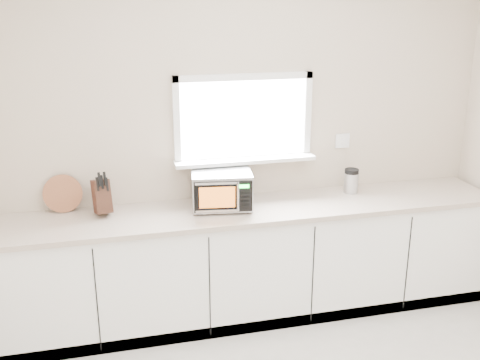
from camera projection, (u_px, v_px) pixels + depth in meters
name	position (u px, v px, depth m)	size (l,w,h in m)	color
back_wall	(243.00, 141.00, 4.44)	(4.00, 0.17, 2.70)	beige
cabinets	(252.00, 263.00, 4.46)	(3.92, 0.60, 0.88)	white
countertop	(253.00, 210.00, 4.30)	(3.92, 0.64, 0.04)	#BEB19D
microwave	(222.00, 189.00, 4.24)	(0.49, 0.42, 0.29)	black
knife_block	(102.00, 196.00, 4.11)	(0.16, 0.25, 0.34)	#401F17
cutting_board	(63.00, 194.00, 4.17)	(0.29, 0.29, 0.02)	#905A37
coffee_grinder	(351.00, 181.00, 4.59)	(0.15, 0.15, 0.20)	#ACAFB4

